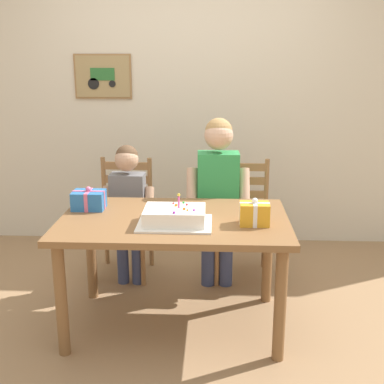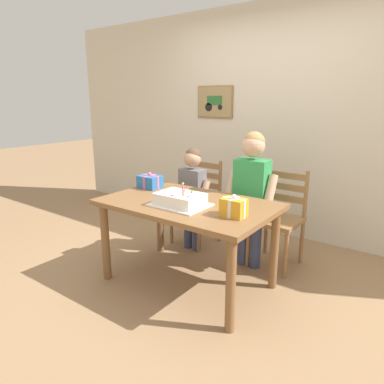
{
  "view_description": "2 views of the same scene",
  "coord_description": "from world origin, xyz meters",
  "px_view_note": "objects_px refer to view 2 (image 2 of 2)",
  "views": [
    {
      "loc": [
        0.25,
        -2.97,
        1.73
      ],
      "look_at": [
        0.11,
        -0.04,
        0.92
      ],
      "focal_mm": 47.2,
      "sensor_mm": 36.0,
      "label": 1
    },
    {
      "loc": [
        1.65,
        -2.21,
        1.56
      ],
      "look_at": [
        0.06,
        -0.02,
        0.84
      ],
      "focal_mm": 32.66,
      "sensor_mm": 36.0,
      "label": 2
    }
  ],
  "objects_px": {
    "gift_box_beside_cake": "(150,182)",
    "chair_left": "(198,201)",
    "birthday_cake": "(180,200)",
    "dining_table": "(188,213)",
    "gift_box_red_large": "(234,207)",
    "child_younger": "(192,189)",
    "chair_right": "(279,218)",
    "child_older": "(251,187)"
  },
  "relations": [
    {
      "from": "birthday_cake",
      "to": "gift_box_red_large",
      "type": "height_order",
      "value": "birthday_cake"
    },
    {
      "from": "chair_left",
      "to": "chair_right",
      "type": "xyz_separation_m",
      "value": [
        0.94,
        0.0,
        0.0
      ]
    },
    {
      "from": "chair_right",
      "to": "child_younger",
      "type": "bearing_deg",
      "value": -166.41
    },
    {
      "from": "gift_box_red_large",
      "to": "gift_box_beside_cake",
      "type": "height_order",
      "value": "gift_box_red_large"
    },
    {
      "from": "gift_box_beside_cake",
      "to": "gift_box_red_large",
      "type": "bearing_deg",
      "value": -14.08
    },
    {
      "from": "birthday_cake",
      "to": "gift_box_red_large",
      "type": "distance_m",
      "value": 0.47
    },
    {
      "from": "birthday_cake",
      "to": "chair_left",
      "type": "bearing_deg",
      "value": 117.22
    },
    {
      "from": "chair_left",
      "to": "chair_right",
      "type": "relative_size",
      "value": 1.0
    },
    {
      "from": "dining_table",
      "to": "child_older",
      "type": "bearing_deg",
      "value": 65.59
    },
    {
      "from": "chair_right",
      "to": "child_older",
      "type": "height_order",
      "value": "child_older"
    },
    {
      "from": "gift_box_red_large",
      "to": "child_younger",
      "type": "bearing_deg",
      "value": 141.22
    },
    {
      "from": "child_older",
      "to": "child_younger",
      "type": "height_order",
      "value": "child_older"
    },
    {
      "from": "dining_table",
      "to": "chair_left",
      "type": "distance_m",
      "value": 0.96
    },
    {
      "from": "chair_left",
      "to": "child_older",
      "type": "distance_m",
      "value": 0.83
    },
    {
      "from": "dining_table",
      "to": "gift_box_red_large",
      "type": "height_order",
      "value": "gift_box_red_large"
    },
    {
      "from": "gift_box_beside_cake",
      "to": "birthday_cake",
      "type": "bearing_deg",
      "value": -26.15
    },
    {
      "from": "gift_box_beside_cake",
      "to": "chair_left",
      "type": "distance_m",
      "value": 0.74
    },
    {
      "from": "child_older",
      "to": "child_younger",
      "type": "bearing_deg",
      "value": 179.96
    },
    {
      "from": "dining_table",
      "to": "gift_box_beside_cake",
      "type": "xyz_separation_m",
      "value": [
        -0.57,
        0.17,
        0.16
      ]
    },
    {
      "from": "chair_right",
      "to": "dining_table",
      "type": "bearing_deg",
      "value": -120.0
    },
    {
      "from": "gift_box_red_large",
      "to": "chair_left",
      "type": "distance_m",
      "value": 1.37
    },
    {
      "from": "gift_box_red_large",
      "to": "gift_box_beside_cake",
      "type": "distance_m",
      "value": 1.09
    },
    {
      "from": "chair_right",
      "to": "child_older",
      "type": "xyz_separation_m",
      "value": [
        -0.2,
        -0.21,
        0.31
      ]
    },
    {
      "from": "dining_table",
      "to": "gift_box_beside_cake",
      "type": "height_order",
      "value": "gift_box_beside_cake"
    },
    {
      "from": "gift_box_beside_cake",
      "to": "child_younger",
      "type": "height_order",
      "value": "child_younger"
    },
    {
      "from": "gift_box_red_large",
      "to": "chair_left",
      "type": "relative_size",
      "value": 0.2
    },
    {
      "from": "gift_box_beside_cake",
      "to": "chair_right",
      "type": "distance_m",
      "value": 1.27
    },
    {
      "from": "gift_box_beside_cake",
      "to": "child_older",
      "type": "xyz_separation_m",
      "value": [
        0.85,
        0.44,
        -0.02
      ]
    },
    {
      "from": "gift_box_red_large",
      "to": "gift_box_beside_cake",
      "type": "relative_size",
      "value": 0.85
    },
    {
      "from": "child_younger",
      "to": "child_older",
      "type": "bearing_deg",
      "value": -0.04
    },
    {
      "from": "birthday_cake",
      "to": "chair_left",
      "type": "distance_m",
      "value": 1.1
    },
    {
      "from": "birthday_cake",
      "to": "chair_right",
      "type": "height_order",
      "value": "birthday_cake"
    },
    {
      "from": "dining_table",
      "to": "chair_right",
      "type": "height_order",
      "value": "chair_right"
    },
    {
      "from": "birthday_cake",
      "to": "gift_box_beside_cake",
      "type": "height_order",
      "value": "birthday_cake"
    },
    {
      "from": "gift_box_beside_cake",
      "to": "child_younger",
      "type": "relative_size",
      "value": 0.2
    },
    {
      "from": "chair_left",
      "to": "chair_right",
      "type": "bearing_deg",
      "value": 0.0
    },
    {
      "from": "gift_box_beside_cake",
      "to": "child_younger",
      "type": "distance_m",
      "value": 0.5
    },
    {
      "from": "chair_left",
      "to": "child_younger",
      "type": "xyz_separation_m",
      "value": [
        0.08,
        -0.21,
        0.19
      ]
    },
    {
      "from": "gift_box_beside_cake",
      "to": "chair_right",
      "type": "relative_size",
      "value": 0.23
    },
    {
      "from": "dining_table",
      "to": "gift_box_red_large",
      "type": "distance_m",
      "value": 0.53
    },
    {
      "from": "gift_box_beside_cake",
      "to": "chair_right",
      "type": "bearing_deg",
      "value": 31.97
    },
    {
      "from": "gift_box_beside_cake",
      "to": "dining_table",
      "type": "bearing_deg",
      "value": -16.14
    }
  ]
}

